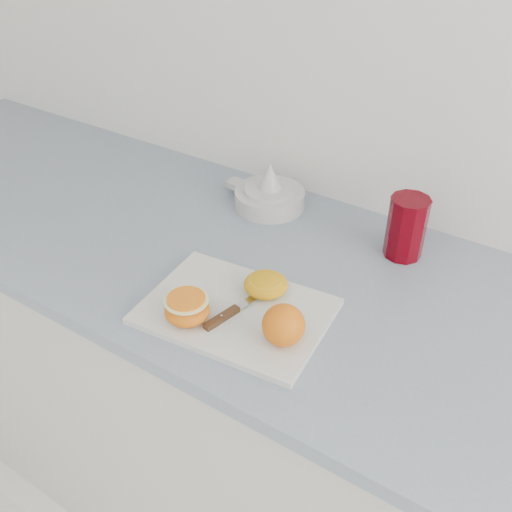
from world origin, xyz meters
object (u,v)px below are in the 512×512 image
Objects in this scene: citrus_juicer at (269,194)px; red_tumbler at (406,229)px; cutting_board at (236,311)px; half_orange at (187,309)px; counter at (284,423)px.

red_tumbler is at bearing -2.66° from citrus_juicer.
half_orange reaches higher than cutting_board.
citrus_juicer is 0.32m from red_tumbler.
half_orange is 0.42m from citrus_juicer.
half_orange is at bearing -76.72° from citrus_juicer.
counter is 0.55m from red_tumbler.
red_tumbler is at bearing 60.36° from half_orange.
citrus_juicer is (-0.15, 0.34, 0.02)m from cutting_board.
counter is at bearing 71.91° from half_orange.
half_orange is (-0.07, -0.22, 0.48)m from counter.
red_tumbler is at bearing 62.08° from cutting_board.
counter is at bearing -130.99° from red_tumbler.
half_orange is at bearing -119.64° from red_tumbler.
red_tumbler reaches higher than cutting_board.
citrus_juicer reaches higher than cutting_board.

